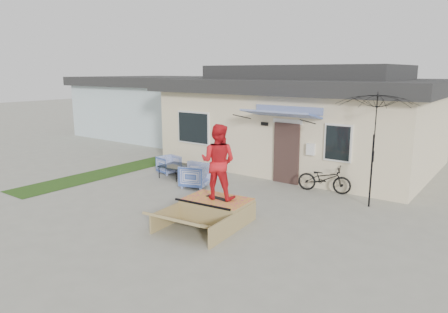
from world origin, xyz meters
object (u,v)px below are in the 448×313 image
Objects in this scene: armchair_right at (194,174)px; patio_umbrella at (373,147)px; coffee_table at (176,171)px; bicycle at (324,176)px; skate_ramp at (217,209)px; armchair_left at (169,164)px; loveseat at (205,165)px; skater at (218,161)px; skateboard at (218,198)px.

patio_umbrella is at bearing 86.04° from armchair_right.
patio_umbrella is (6.72, 0.89, 1.52)m from coffee_table.
coffee_table is 0.56× the size of bicycle.
bicycle is (3.73, 2.04, 0.11)m from armchair_right.
armchair_right is 0.39× the size of skate_ramp.
coffee_table is at bearing -103.73° from armchair_left.
coffee_table is at bearing -172.42° from patio_umbrella.
patio_umbrella is at bearing 174.59° from loveseat.
patio_umbrella is 4.44m from skater.
skate_ramp is (4.50, -2.86, -0.09)m from armchair_left.
skate_ramp is at bearing 152.20° from bicycle.
bicycle is at bearing -123.12° from skater.
armchair_left is at bearing -175.51° from patio_umbrella.
skate_ramp is (3.40, -3.66, -0.03)m from loveseat.
patio_umbrella is at bearing 7.58° from coffee_table.
armchair_right is 1.14× the size of skateboard.
coffee_table is 0.43× the size of skate_ramp.
skater reaches higher than bicycle.
bicycle is 0.77× the size of skate_ramp.
loveseat is at bearing -62.45° from skater.
skate_ramp is at bearing -129.87° from patio_umbrella.
bicycle is at bearing 159.82° from patio_umbrella.
patio_umbrella is at bearing -72.87° from armchair_left.
skate_ramp is at bearing -33.36° from coffee_table.
bicycle is (5.74, 1.18, 0.17)m from armchair_left.
armchair_left reaches higher than skateboard.
skater is at bearing 32.98° from armchair_right.
patio_umbrella is (1.63, -0.60, 1.21)m from bicycle.
armchair_left is 5.33m from skate_ramp.
bicycle reaches higher than coffee_table.
skateboard is at bearing 74.29° from skater.
loveseat is 2.13× the size of armchair_left.
patio_umbrella is (7.36, 0.58, 1.38)m from armchair_left.
loveseat is at bearing 127.61° from skate_ramp.
coffee_table is 0.49× the size of skater.
skate_ramp reaches higher than coffee_table.
skateboard is (-0.01, 0.06, 0.30)m from skate_ramp.
bicycle is at bearing 78.29° from skateboard.
loveseat is 0.71× the size of skate_ramp.
armchair_right is at bearing -100.55° from armchair_left.
skate_ramp is at bearing 129.56° from loveseat.
coffee_table is at bearing 152.88° from skateboard.
skater is (3.40, -3.61, 1.27)m from loveseat.
skater is (3.85, -2.48, 1.34)m from coffee_table.
coffee_table is 4.62m from skate_ramp.
bicycle is 4.23m from skate_ramp.
armchair_left is at bearing -132.19° from armchair_right.
patio_umbrella reaches higher than bicycle.
armchair_right is at bearing 147.68° from skateboard.
patio_umbrella is at bearing -146.08° from skater.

